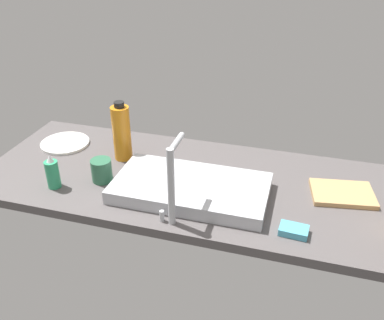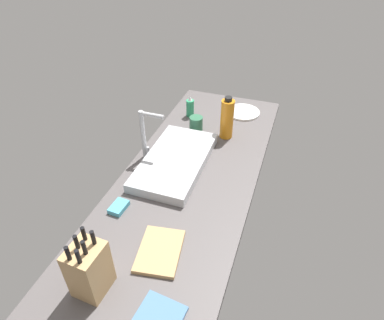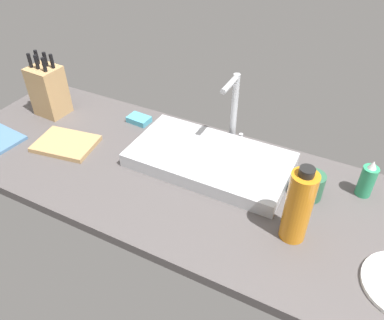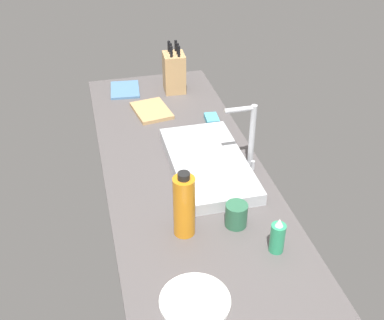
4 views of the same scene
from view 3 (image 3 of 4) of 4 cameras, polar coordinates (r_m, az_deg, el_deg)
name	(u,v)px [view 3 (image 3 of 4)]	position (r cm, az deg, el deg)	size (l,w,h in cm)	color
countertop_slab	(183,180)	(130.89, -1.42, -3.07)	(180.56, 64.74, 3.50)	#514C4C
sink_basin	(210,160)	(132.91, 2.66, 0.06)	(55.42, 29.44, 4.99)	#B7BABF
faucet	(234,106)	(137.31, 6.27, 8.12)	(5.50, 13.16, 27.57)	#B7BABF
knife_block	(48,90)	(168.48, -20.71, 9.75)	(12.72, 11.44, 26.04)	tan
cutting_board	(66,144)	(150.56, -18.37, 2.33)	(21.83, 15.88, 1.80)	tan
soap_bottle	(367,180)	(131.62, 24.77, -2.74)	(4.91, 4.91, 13.54)	#2D9966
water_bottle	(298,206)	(106.95, 15.65, -6.68)	(7.43, 7.43, 25.03)	orange
coffee_mug	(311,186)	(125.47, 17.43, -3.70)	(7.81, 7.81, 8.81)	#2D6647
dish_sponge	(139,119)	(157.76, -7.95, 6.04)	(9.00, 6.00, 2.40)	#4CA3BC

